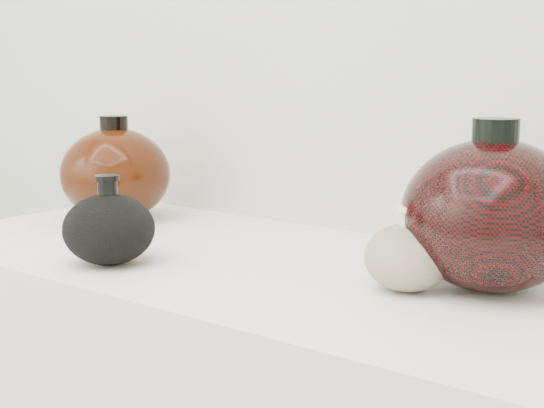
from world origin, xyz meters
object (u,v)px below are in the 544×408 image
Objects in this scene: cream_gourd_vase at (408,257)px; left_round_pot at (116,174)px; black_gourd_vase at (109,228)px; right_round_pot at (492,214)px.

cream_gourd_vase is 0.64m from left_round_pot.
right_round_pot reaches higher than black_gourd_vase.
black_gourd_vase is 0.55× the size of left_round_pot.
black_gourd_vase reaches higher than cream_gourd_vase.
left_round_pot is at bearing 137.45° from black_gourd_vase.
right_round_pot reaches higher than cream_gourd_vase.
left_round_pot is (-0.63, 0.09, 0.04)m from cream_gourd_vase.
right_round_pot is (0.08, 0.07, 0.05)m from cream_gourd_vase.
black_gourd_vase is 0.48× the size of right_round_pot.
black_gourd_vase is at bearing -156.74° from right_round_pot.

